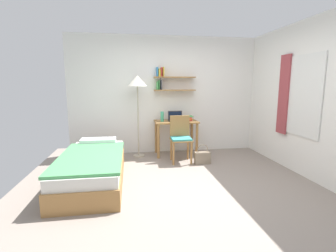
{
  "coord_description": "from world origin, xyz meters",
  "views": [
    {
      "loc": [
        -0.87,
        -3.48,
        1.53
      ],
      "look_at": [
        -0.25,
        0.51,
        0.85
      ],
      "focal_mm": 26.13,
      "sensor_mm": 36.0,
      "label": 1
    }
  ],
  "objects_px": {
    "desk_chair": "(181,136)",
    "bed": "(93,168)",
    "handbag": "(203,157)",
    "laptop": "(175,118)",
    "water_bottle": "(162,116)",
    "book_stack": "(188,118)",
    "desk": "(176,128)",
    "standing_lamp": "(137,85)"
  },
  "relations": [
    {
      "from": "water_bottle",
      "to": "desk",
      "type": "bearing_deg",
      "value": 6.6
    },
    {
      "from": "desk_chair",
      "to": "water_bottle",
      "type": "bearing_deg",
      "value": 124.51
    },
    {
      "from": "desk_chair",
      "to": "handbag",
      "type": "relative_size",
      "value": 2.34
    },
    {
      "from": "book_stack",
      "to": "handbag",
      "type": "relative_size",
      "value": 0.6
    },
    {
      "from": "desk_chair",
      "to": "handbag",
      "type": "height_order",
      "value": "desk_chair"
    },
    {
      "from": "desk",
      "to": "desk_chair",
      "type": "height_order",
      "value": "desk_chair"
    },
    {
      "from": "standing_lamp",
      "to": "desk",
      "type": "bearing_deg",
      "value": -0.05
    },
    {
      "from": "laptop",
      "to": "standing_lamp",
      "type": "bearing_deg",
      "value": -178.01
    },
    {
      "from": "bed",
      "to": "desk",
      "type": "distance_m",
      "value": 2.11
    },
    {
      "from": "laptop",
      "to": "water_bottle",
      "type": "xyz_separation_m",
      "value": [
        -0.3,
        -0.06,
        0.05
      ]
    },
    {
      "from": "bed",
      "to": "standing_lamp",
      "type": "relative_size",
      "value": 1.17
    },
    {
      "from": "desk",
      "to": "water_bottle",
      "type": "distance_m",
      "value": 0.41
    },
    {
      "from": "desk",
      "to": "standing_lamp",
      "type": "bearing_deg",
      "value": 179.95
    },
    {
      "from": "desk",
      "to": "water_bottle",
      "type": "xyz_separation_m",
      "value": [
        -0.31,
        -0.04,
        0.27
      ]
    },
    {
      "from": "book_stack",
      "to": "handbag",
      "type": "distance_m",
      "value": 1.02
    },
    {
      "from": "desk",
      "to": "standing_lamp",
      "type": "relative_size",
      "value": 0.54
    },
    {
      "from": "desk",
      "to": "water_bottle",
      "type": "relative_size",
      "value": 4.32
    },
    {
      "from": "desk_chair",
      "to": "book_stack",
      "type": "height_order",
      "value": "desk_chair"
    },
    {
      "from": "bed",
      "to": "handbag",
      "type": "xyz_separation_m",
      "value": [
        1.98,
        0.63,
        -0.11
      ]
    },
    {
      "from": "desk_chair",
      "to": "laptop",
      "type": "height_order",
      "value": "laptop"
    },
    {
      "from": "desk_chair",
      "to": "bed",
      "type": "bearing_deg",
      "value": -151.56
    },
    {
      "from": "bed",
      "to": "water_bottle",
      "type": "xyz_separation_m",
      "value": [
        1.28,
        1.31,
        0.62
      ]
    },
    {
      "from": "desk",
      "to": "handbag",
      "type": "bearing_deg",
      "value": -61.29
    },
    {
      "from": "desk_chair",
      "to": "handbag",
      "type": "bearing_deg",
      "value": -30.73
    },
    {
      "from": "desk",
      "to": "desk_chair",
      "type": "distance_m",
      "value": 0.5
    },
    {
      "from": "laptop",
      "to": "handbag",
      "type": "bearing_deg",
      "value": -61.83
    },
    {
      "from": "desk_chair",
      "to": "laptop",
      "type": "relative_size",
      "value": 2.87
    },
    {
      "from": "book_stack",
      "to": "standing_lamp",
      "type": "bearing_deg",
      "value": -178.51
    },
    {
      "from": "handbag",
      "to": "desk",
      "type": "bearing_deg",
      "value": 118.71
    },
    {
      "from": "laptop",
      "to": "book_stack",
      "type": "height_order",
      "value": "laptop"
    },
    {
      "from": "desk",
      "to": "standing_lamp",
      "type": "distance_m",
      "value": 1.24
    },
    {
      "from": "bed",
      "to": "book_stack",
      "type": "bearing_deg",
      "value": 36.5
    },
    {
      "from": "book_stack",
      "to": "water_bottle",
      "type": "bearing_deg",
      "value": -173.67
    },
    {
      "from": "desk",
      "to": "handbag",
      "type": "distance_m",
      "value": 0.95
    },
    {
      "from": "desk",
      "to": "standing_lamp",
      "type": "height_order",
      "value": "standing_lamp"
    },
    {
      "from": "water_bottle",
      "to": "bed",
      "type": "bearing_deg",
      "value": -134.2
    },
    {
      "from": "laptop",
      "to": "book_stack",
      "type": "bearing_deg",
      "value": 0.06
    },
    {
      "from": "bed",
      "to": "standing_lamp",
      "type": "bearing_deg",
      "value": 60.44
    },
    {
      "from": "standing_lamp",
      "to": "book_stack",
      "type": "bearing_deg",
      "value": 1.49
    },
    {
      "from": "laptop",
      "to": "bed",
      "type": "bearing_deg",
      "value": -138.89
    },
    {
      "from": "handbag",
      "to": "laptop",
      "type": "bearing_deg",
      "value": 118.17
    },
    {
      "from": "desk",
      "to": "desk_chair",
      "type": "xyz_separation_m",
      "value": [
        0.0,
        -0.49,
        -0.09
      ]
    }
  ]
}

